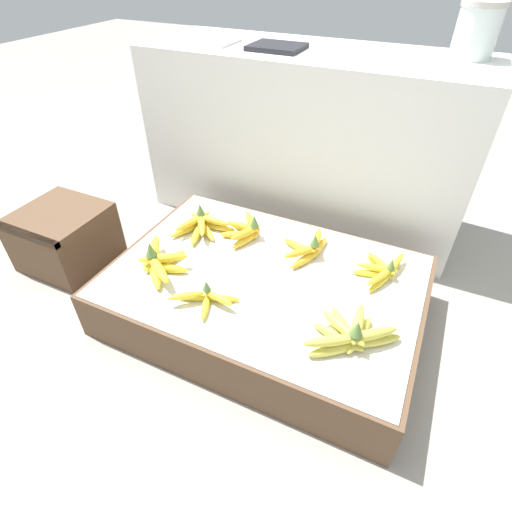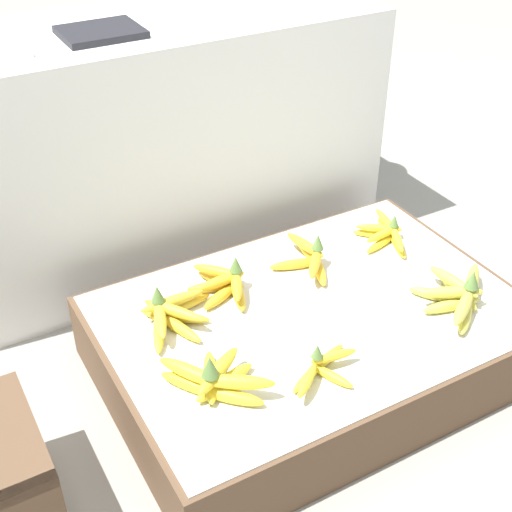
{
  "view_description": "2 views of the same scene",
  "coord_description": "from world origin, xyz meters",
  "views": [
    {
      "loc": [
        0.41,
        -0.92,
        1.08
      ],
      "look_at": [
        -0.07,
        0.08,
        0.19
      ],
      "focal_mm": 28.0,
      "sensor_mm": 36.0,
      "label": 1
    },
    {
      "loc": [
        -0.8,
        -1.13,
        1.3
      ],
      "look_at": [
        -0.1,
        0.11,
        0.32
      ],
      "focal_mm": 50.0,
      "sensor_mm": 36.0,
      "label": 2
    }
  ],
  "objects": [
    {
      "name": "foam_tray_white",
      "position": [
        -0.55,
        0.65,
        0.74
      ],
      "size": [
        0.21,
        0.18,
        0.02
      ],
      "color": "white",
      "rests_on": "back_vendor_table"
    },
    {
      "name": "wooden_crate",
      "position": [
        -0.86,
        -0.07,
        0.12
      ],
      "size": [
        0.32,
        0.32,
        0.24
      ],
      "color": "brown",
      "rests_on": "ground_plane"
    },
    {
      "name": "display_platform",
      "position": [
        0.0,
        0.0,
        0.09
      ],
      "size": [
        1.04,
        0.72,
        0.18
      ],
      "color": "brown",
      "rests_on": "ground_plane"
    },
    {
      "name": "back_vendor_table",
      "position": [
        -0.13,
        0.72,
        0.37
      ],
      "size": [
        1.38,
        0.49,
        0.73
      ],
      "color": "white",
      "rests_on": "ground_plane"
    },
    {
      "name": "banana_bunch_front_left",
      "position": [
        -0.34,
        -0.13,
        0.22
      ],
      "size": [
        0.21,
        0.22,
        0.12
      ],
      "color": "yellow",
      "rests_on": "display_platform"
    },
    {
      "name": "glass_jar",
      "position": [
        0.42,
        0.81,
        0.82
      ],
      "size": [
        0.15,
        0.15,
        0.18
      ],
      "color": "silver",
      "rests_on": "back_vendor_table"
    },
    {
      "name": "banana_bunch_front_right",
      "position": [
        0.33,
        -0.16,
        0.22
      ],
      "size": [
        0.25,
        0.23,
        0.11
      ],
      "color": "gold",
      "rests_on": "display_platform"
    },
    {
      "name": "banana_bunch_middle_left",
      "position": [
        -0.33,
        0.13,
        0.21
      ],
      "size": [
        0.21,
        0.19,
        0.1
      ],
      "color": "gold",
      "rests_on": "display_platform"
    },
    {
      "name": "banana_bunch_front_midleft",
      "position": [
        -0.11,
        -0.2,
        0.21
      ],
      "size": [
        0.2,
        0.14,
        0.08
      ],
      "color": "yellow",
      "rests_on": "display_platform"
    },
    {
      "name": "banana_bunch_middle_midleft",
      "position": [
        -0.16,
        0.17,
        0.21
      ],
      "size": [
        0.15,
        0.21,
        0.1
      ],
      "color": "gold",
      "rests_on": "display_platform"
    },
    {
      "name": "ground_plane",
      "position": [
        0.0,
        0.0,
        0.0
      ],
      "size": [
        10.0,
        10.0,
        0.0
      ],
      "primitive_type": "plane",
      "color": "gray"
    },
    {
      "name": "banana_bunch_middle_right",
      "position": [
        0.36,
        0.17,
        0.21
      ],
      "size": [
        0.15,
        0.22,
        0.08
      ],
      "color": "yellow",
      "rests_on": "display_platform"
    },
    {
      "name": "banana_bunch_middle_midright",
      "position": [
        0.1,
        0.17,
        0.21
      ],
      "size": [
        0.16,
        0.23,
        0.1
      ],
      "color": "gold",
      "rests_on": "display_platform"
    },
    {
      "name": "foam_tray_dark",
      "position": [
        -0.25,
        0.65,
        0.74
      ],
      "size": [
        0.2,
        0.17,
        0.02
      ],
      "color": "#232328",
      "rests_on": "back_vendor_table"
    }
  ]
}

